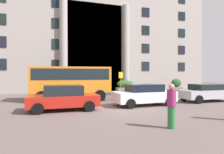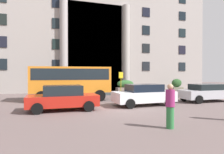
{
  "view_description": "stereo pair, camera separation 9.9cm",
  "coord_description": "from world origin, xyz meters",
  "px_view_note": "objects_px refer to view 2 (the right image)",
  "views": [
    {
      "loc": [
        -4.44,
        -11.57,
        2.17
      ],
      "look_at": [
        1.54,
        6.04,
        1.89
      ],
      "focal_mm": 32.75,
      "sensor_mm": 36.0,
      "label": 1
    },
    {
      "loc": [
        -4.35,
        -11.6,
        2.17
      ],
      "look_at": [
        1.54,
        6.04,
        1.89
      ],
      "focal_mm": 32.75,
      "sensor_mm": 36.0,
      "label": 2
    }
  ],
  "objects_px": {
    "hedge_planter_far_east": "(58,89)",
    "hedge_planter_entrance_left": "(125,87)",
    "hedge_planter_west": "(177,85)",
    "parked_sedan_far": "(144,95)",
    "pedestrian_child_trailing": "(170,106)",
    "orange_minibus": "(71,80)",
    "parked_sedan_second": "(63,98)",
    "bus_stop_sign": "(121,81)",
    "white_taxi_kerbside": "(206,92)"
  },
  "relations": [
    {
      "from": "hedge_planter_far_east",
      "to": "white_taxi_kerbside",
      "type": "distance_m",
      "value": 14.38
    },
    {
      "from": "hedge_planter_west",
      "to": "hedge_planter_entrance_left",
      "type": "bearing_deg",
      "value": -178.02
    },
    {
      "from": "hedge_planter_west",
      "to": "parked_sedan_far",
      "type": "relative_size",
      "value": 0.36
    },
    {
      "from": "hedge_planter_entrance_left",
      "to": "white_taxi_kerbside",
      "type": "distance_m",
      "value": 9.7
    },
    {
      "from": "parked_sedan_second",
      "to": "pedestrian_child_trailing",
      "type": "distance_m",
      "value": 6.66
    },
    {
      "from": "hedge_planter_entrance_left",
      "to": "parked_sedan_second",
      "type": "xyz_separation_m",
      "value": [
        -7.95,
        -9.59,
        0.05
      ]
    },
    {
      "from": "hedge_planter_far_east",
      "to": "parked_sedan_far",
      "type": "relative_size",
      "value": 0.49
    },
    {
      "from": "hedge_planter_far_east",
      "to": "parked_sedan_second",
      "type": "bearing_deg",
      "value": -92.08
    },
    {
      "from": "bus_stop_sign",
      "to": "hedge_planter_far_east",
      "type": "xyz_separation_m",
      "value": [
        -5.92,
        3.32,
        -0.86
      ]
    },
    {
      "from": "hedge_planter_west",
      "to": "pedestrian_child_trailing",
      "type": "height_order",
      "value": "pedestrian_child_trailing"
    },
    {
      "from": "hedge_planter_west",
      "to": "white_taxi_kerbside",
      "type": "distance_m",
      "value": 10.3
    },
    {
      "from": "hedge_planter_west",
      "to": "pedestrian_child_trailing",
      "type": "xyz_separation_m",
      "value": [
        -11.5,
        -15.39,
        0.15
      ]
    },
    {
      "from": "parked_sedan_far",
      "to": "bus_stop_sign",
      "type": "bearing_deg",
      "value": 81.07
    },
    {
      "from": "pedestrian_child_trailing",
      "to": "hedge_planter_entrance_left",
      "type": "bearing_deg",
      "value": 77.15
    },
    {
      "from": "orange_minibus",
      "to": "hedge_planter_west",
      "type": "xyz_separation_m",
      "value": [
        14.14,
        5.23,
        -0.89
      ]
    },
    {
      "from": "parked_sedan_second",
      "to": "pedestrian_child_trailing",
      "type": "bearing_deg",
      "value": -55.39
    },
    {
      "from": "hedge_planter_west",
      "to": "parked_sedan_second",
      "type": "xyz_separation_m",
      "value": [
        -15.19,
        -9.84,
        0.0
      ]
    },
    {
      "from": "orange_minibus",
      "to": "parked_sedan_second",
      "type": "distance_m",
      "value": 4.82
    },
    {
      "from": "parked_sedan_second",
      "to": "white_taxi_kerbside",
      "type": "bearing_deg",
      "value": 3.0
    },
    {
      "from": "white_taxi_kerbside",
      "to": "hedge_planter_far_east",
      "type": "bearing_deg",
      "value": 139.14
    },
    {
      "from": "hedge_planter_far_east",
      "to": "white_taxi_kerbside",
      "type": "bearing_deg",
      "value": -41.9
    },
    {
      "from": "hedge_planter_far_east",
      "to": "pedestrian_child_trailing",
      "type": "height_order",
      "value": "pedestrian_child_trailing"
    },
    {
      "from": "hedge_planter_entrance_left",
      "to": "white_taxi_kerbside",
      "type": "relative_size",
      "value": 0.5
    },
    {
      "from": "white_taxi_kerbside",
      "to": "pedestrian_child_trailing",
      "type": "bearing_deg",
      "value": -140.07
    },
    {
      "from": "hedge_planter_west",
      "to": "orange_minibus",
      "type": "bearing_deg",
      "value": -159.71
    },
    {
      "from": "bus_stop_sign",
      "to": "parked_sedan_far",
      "type": "distance_m",
      "value": 6.68
    },
    {
      "from": "white_taxi_kerbside",
      "to": "parked_sedan_far",
      "type": "distance_m",
      "value": 5.61
    },
    {
      "from": "bus_stop_sign",
      "to": "hedge_planter_entrance_left",
      "type": "relative_size",
      "value": 1.11
    },
    {
      "from": "hedge_planter_far_east",
      "to": "hedge_planter_west",
      "type": "bearing_deg",
      "value": -0.62
    },
    {
      "from": "pedestrian_child_trailing",
      "to": "hedge_planter_west",
      "type": "bearing_deg",
      "value": 56.08
    },
    {
      "from": "orange_minibus",
      "to": "parked_sedan_far",
      "type": "distance_m",
      "value": 6.38
    },
    {
      "from": "bus_stop_sign",
      "to": "white_taxi_kerbside",
      "type": "bearing_deg",
      "value": -52.7
    },
    {
      "from": "orange_minibus",
      "to": "parked_sedan_far",
      "type": "xyz_separation_m",
      "value": [
        4.41,
        -4.52,
        -0.89
      ]
    },
    {
      "from": "orange_minibus",
      "to": "hedge_planter_entrance_left",
      "type": "relative_size",
      "value": 3.06
    },
    {
      "from": "orange_minibus",
      "to": "hedge_planter_far_east",
      "type": "distance_m",
      "value": 5.53
    },
    {
      "from": "orange_minibus",
      "to": "parked_sedan_second",
      "type": "xyz_separation_m",
      "value": [
        -1.05,
        -4.62,
        -0.89
      ]
    },
    {
      "from": "hedge_planter_far_east",
      "to": "parked_sedan_far",
      "type": "height_order",
      "value": "parked_sedan_far"
    },
    {
      "from": "white_taxi_kerbside",
      "to": "parked_sedan_far",
      "type": "bearing_deg",
      "value": -175.82
    },
    {
      "from": "hedge_planter_far_east",
      "to": "hedge_planter_entrance_left",
      "type": "bearing_deg",
      "value": -3.11
    },
    {
      "from": "bus_stop_sign",
      "to": "hedge_planter_west",
      "type": "relative_size",
      "value": 1.52
    },
    {
      "from": "hedge_planter_west",
      "to": "parked_sedan_far",
      "type": "xyz_separation_m",
      "value": [
        -9.73,
        -9.75,
        0.0
      ]
    },
    {
      "from": "hedge_planter_west",
      "to": "white_taxi_kerbside",
      "type": "relative_size",
      "value": 0.37
    },
    {
      "from": "orange_minibus",
      "to": "bus_stop_sign",
      "type": "xyz_separation_m",
      "value": [
        5.23,
        2.07,
        -0.17
      ]
    },
    {
      "from": "hedge_planter_west",
      "to": "parked_sedan_far",
      "type": "bearing_deg",
      "value": -134.94
    },
    {
      "from": "pedestrian_child_trailing",
      "to": "parked_sedan_second",
      "type": "bearing_deg",
      "value": 126.55
    },
    {
      "from": "parked_sedan_far",
      "to": "orange_minibus",
      "type": "bearing_deg",
      "value": 132.41
    },
    {
      "from": "hedge_planter_far_east",
      "to": "parked_sedan_second",
      "type": "xyz_separation_m",
      "value": [
        -0.36,
        -10.01,
        0.14
      ]
    },
    {
      "from": "hedge_planter_west",
      "to": "parked_sedan_second",
      "type": "height_order",
      "value": "hedge_planter_west"
    },
    {
      "from": "orange_minibus",
      "to": "parked_sedan_second",
      "type": "bearing_deg",
      "value": -98.26
    },
    {
      "from": "bus_stop_sign",
      "to": "parked_sedan_second",
      "type": "height_order",
      "value": "bus_stop_sign"
    }
  ]
}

